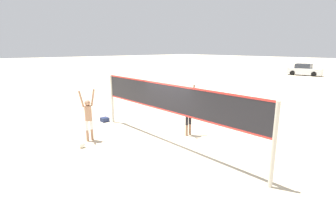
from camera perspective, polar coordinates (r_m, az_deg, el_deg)
The scene contains 7 objects.
ground_plane at distance 10.46m, azimuth 0.00°, elevation -7.12°, with size 200.00×200.00×0.00m, color beige.
volleyball_net at distance 9.97m, azimuth 0.00°, elevation 2.13°, with size 8.70×0.12×2.43m.
player_spiker at distance 11.04m, azimuth -16.96°, elevation -0.52°, with size 0.28×0.70×2.12m.
player_blocker at distance 11.26m, azimuth 4.53°, elevation 0.57°, with size 0.28×0.71×2.20m.
volleyball at distance 10.65m, azimuth -18.23°, elevation -6.76°, with size 0.24×0.24×0.24m.
gear_bag at distance 13.99m, azimuth -13.62°, elevation -1.60°, with size 0.39×0.36×0.21m.
parked_car_near at distance 40.88m, azimuth 27.57°, elevation 8.07°, with size 4.53×2.50×1.57m.
Camera 1 is at (7.36, -6.41, 3.75)m, focal length 28.00 mm.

